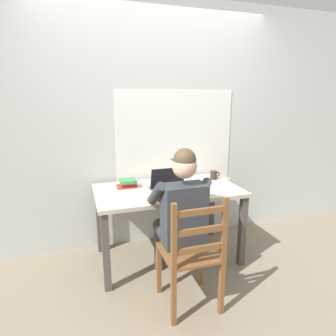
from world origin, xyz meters
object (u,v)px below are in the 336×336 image
(desk, at_px, (168,198))
(book_stack_main, at_px, (128,183))
(coffee_mug_white, at_px, (169,178))
(seated_person, at_px, (179,213))
(laptop, at_px, (171,188))
(wooden_chair, at_px, (192,254))
(computer_mouse, at_px, (198,190))
(landscape_photo_print, at_px, (200,182))
(coffee_mug_dark, at_px, (214,175))

(desk, relative_size, book_stack_main, 6.80)
(book_stack_main, bearing_deg, coffee_mug_white, 3.67)
(seated_person, distance_m, coffee_mug_white, 0.68)
(book_stack_main, bearing_deg, seated_person, -63.26)
(desk, bearing_deg, coffee_mug_white, 68.77)
(desk, height_order, laptop, laptop)
(coffee_mug_white, bearing_deg, wooden_chair, -97.48)
(computer_mouse, bearing_deg, book_stack_main, 150.74)
(desk, distance_m, book_stack_main, 0.42)
(laptop, bearing_deg, seated_person, -95.23)
(seated_person, bearing_deg, book_stack_main, 116.74)
(wooden_chair, relative_size, laptop, 2.84)
(book_stack_main, bearing_deg, wooden_chair, -70.81)
(landscape_photo_print, bearing_deg, wooden_chair, -102.79)
(landscape_photo_print, bearing_deg, seated_person, -113.09)
(book_stack_main, xyz_separation_m, landscape_photo_print, (0.75, -0.06, -0.04))
(laptop, relative_size, landscape_photo_print, 2.54)
(wooden_chair, height_order, laptop, laptop)
(wooden_chair, distance_m, coffee_mug_white, 1.00)
(book_stack_main, bearing_deg, laptop, -42.08)
(computer_mouse, xyz_separation_m, landscape_photo_print, (0.14, 0.28, -0.02))
(seated_person, relative_size, laptop, 3.76)
(wooden_chair, xyz_separation_m, landscape_photo_print, (0.43, 0.85, 0.29))
(landscape_photo_print, bearing_deg, coffee_mug_white, 178.27)
(wooden_chair, bearing_deg, book_stack_main, 109.19)
(computer_mouse, bearing_deg, seated_person, -135.75)
(book_stack_main, bearing_deg, landscape_photo_print, -4.63)
(desk, xyz_separation_m, coffee_mug_dark, (0.58, 0.17, 0.14))
(laptop, bearing_deg, coffee_mug_white, 74.52)
(desk, xyz_separation_m, laptop, (-0.02, -0.15, 0.15))
(seated_person, height_order, book_stack_main, seated_person)
(computer_mouse, relative_size, landscape_photo_print, 0.77)
(seated_person, xyz_separation_m, book_stack_main, (-0.32, 0.63, 0.10))
(seated_person, xyz_separation_m, coffee_mug_dark, (0.62, 0.63, 0.11))
(desk, xyz_separation_m, seated_person, (-0.05, -0.46, 0.04))
(wooden_chair, xyz_separation_m, computer_mouse, (0.29, 0.57, 0.30))
(coffee_mug_white, bearing_deg, seated_person, -100.62)
(coffee_mug_dark, bearing_deg, desk, -163.91)
(seated_person, relative_size, wooden_chair, 1.33)
(desk, bearing_deg, coffee_mug_dark, 16.09)
(computer_mouse, relative_size, book_stack_main, 0.49)
(coffee_mug_dark, relative_size, book_stack_main, 0.55)
(seated_person, distance_m, laptop, 0.34)
(laptop, xyz_separation_m, computer_mouse, (0.26, -0.03, -0.04))
(wooden_chair, relative_size, coffee_mug_white, 7.60)
(laptop, relative_size, coffee_mug_dark, 2.94)
(coffee_mug_white, xyz_separation_m, landscape_photo_print, (0.31, -0.09, -0.05))
(desk, relative_size, landscape_photo_print, 10.73)
(laptop, distance_m, coffee_mug_dark, 0.67)
(wooden_chair, relative_size, book_stack_main, 4.57)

